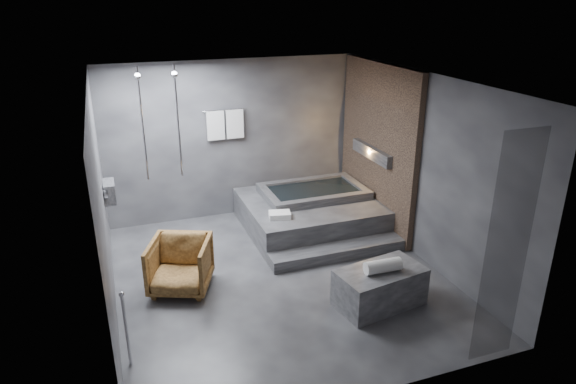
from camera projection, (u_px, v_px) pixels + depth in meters
name	position (u px, v px, depth m)	size (l,w,h in m)	color
room	(300.00, 155.00, 7.11)	(5.00, 5.04, 2.82)	#28282A
tub_deck	(309.00, 213.00, 8.92)	(2.20, 2.00, 0.50)	#2D2D2F
tub_step	(338.00, 252.00, 7.94)	(2.20, 0.36, 0.18)	#2D2D2F
concrete_bench	(380.00, 287.00, 6.68)	(1.13, 0.62, 0.51)	#38393B
driftwood_chair	(180.00, 265.00, 6.99)	(0.78, 0.81, 0.73)	#4C2F13
rolled_towel	(383.00, 266.00, 6.51)	(0.17, 0.17, 0.48)	white
deck_towel	(280.00, 215.00, 8.13)	(0.34, 0.25, 0.09)	white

